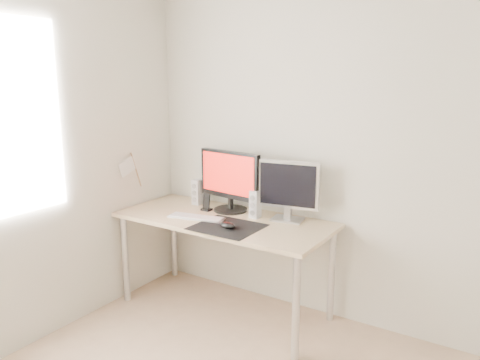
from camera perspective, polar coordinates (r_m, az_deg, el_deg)
The scene contains 11 objects.
wall_back at distance 3.25m, azimuth 15.40°, elevation 3.31°, with size 3.50×3.50×0.00m, color silver.
mousepad at distance 3.24m, azimuth -1.55°, elevation -5.73°, with size 0.45×0.40×0.00m, color black.
mouse at distance 3.20m, azimuth -1.56°, elevation -5.54°, with size 0.12×0.07×0.04m, color black.
desk at distance 3.47m, azimuth -2.00°, elevation -5.88°, with size 1.60×0.70×0.73m.
main_monitor at distance 3.55m, azimuth -1.26°, elevation 0.14°, with size 0.55×0.29×0.47m.
second_monitor at distance 3.34m, azimuth 5.90°, elevation -0.96°, with size 0.45×0.19×0.43m.
speaker_left at distance 3.79m, azimuth -5.23°, elevation -1.47°, with size 0.07×0.08×0.21m.
speaker_right at distance 3.42m, azimuth 1.87°, elevation -2.97°, with size 0.07×0.08×0.21m.
keyboard at distance 3.45m, azimuth -5.36°, elevation -4.55°, with size 0.44×0.20×0.02m.
phone_dock at distance 3.63m, azimuth -4.10°, elevation -3.11°, with size 0.07×0.06×0.13m.
pennant at distance 3.76m, azimuth -13.25°, elevation 1.49°, with size 0.01×0.23×0.29m.
Camera 1 is at (0.95, -1.32, 1.74)m, focal length 35.00 mm.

